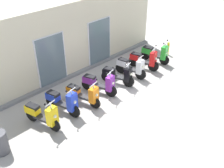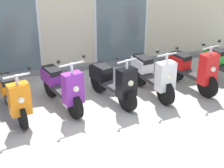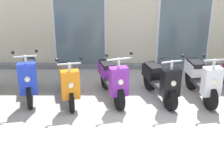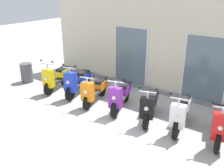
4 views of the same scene
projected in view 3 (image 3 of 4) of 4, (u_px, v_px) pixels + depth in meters
The scene contains 7 objects.
ground_plane at pixel (138, 121), 6.64m from camera, with size 40.00×40.00×0.00m, color #A8A39E.
storefront_facade at pixel (132, 9), 8.91m from camera, with size 10.39×0.50×3.36m.
scooter_blue at pixel (29, 77), 7.42m from camera, with size 0.66×1.60×1.29m.
scooter_orange at pixel (68, 81), 7.32m from camera, with size 0.70×1.59×1.19m.
scooter_purple at pixel (112, 79), 7.40m from camera, with size 0.79×1.63×1.26m.
scooter_black at pixel (160, 81), 7.35m from camera, with size 0.77×1.53×1.22m.
scooter_white at pixel (202, 79), 7.37m from camera, with size 0.62×1.59×1.24m.
Camera 3 is at (-0.48, -5.78, 3.36)m, focal length 52.71 mm.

